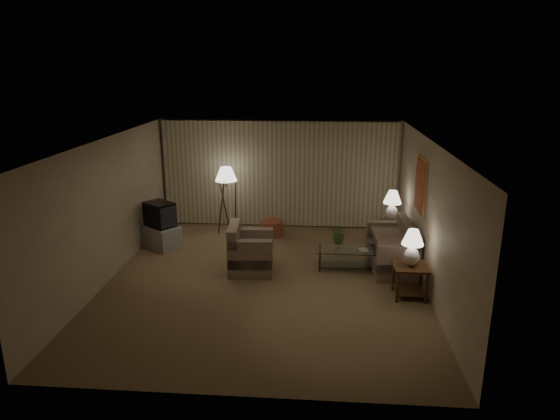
% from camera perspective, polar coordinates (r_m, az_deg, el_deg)
% --- Properties ---
extents(ground, '(7.00, 7.00, 0.00)m').
position_cam_1_polar(ground, '(9.73, -1.73, -8.05)').
color(ground, '#806247').
rests_on(ground, ground).
extents(room_shell, '(6.04, 7.02, 2.72)m').
position_cam_1_polar(room_shell, '(10.61, -0.80, 4.00)').
color(room_shell, beige).
rests_on(room_shell, ground).
extents(sofa, '(1.73, 0.98, 0.73)m').
position_cam_1_polar(sofa, '(10.46, 12.58, -4.50)').
color(sofa, gray).
rests_on(sofa, ground).
extents(armchair, '(1.03, 0.98, 0.77)m').
position_cam_1_polar(armchair, '(10.04, -3.32, -4.91)').
color(armchair, gray).
rests_on(armchair, ground).
extents(side_table_near, '(0.60, 0.60, 0.60)m').
position_cam_1_polar(side_table_near, '(9.23, 14.64, -7.19)').
color(side_table_near, '#371D0F').
rests_on(side_table_near, ground).
extents(side_table_far, '(0.48, 0.40, 0.60)m').
position_cam_1_polar(side_table_far, '(11.64, 12.52, -2.18)').
color(side_table_far, '#371D0F').
rests_on(side_table_far, ground).
extents(table_lamp_near, '(0.39, 0.39, 0.67)m').
position_cam_1_polar(table_lamp_near, '(9.02, 14.90, -3.83)').
color(table_lamp_near, white).
rests_on(table_lamp_near, side_table_near).
extents(table_lamp_far, '(0.41, 0.41, 0.70)m').
position_cam_1_polar(table_lamp_far, '(11.46, 12.71, 0.76)').
color(table_lamp_far, white).
rests_on(table_lamp_far, side_table_far).
extents(coffee_table, '(1.21, 0.66, 0.41)m').
position_cam_1_polar(coffee_table, '(10.30, 7.58, -5.08)').
color(coffee_table, silver).
rests_on(coffee_table, ground).
extents(tv_cabinet, '(1.40, 1.39, 0.50)m').
position_cam_1_polar(tv_cabinet, '(11.66, -13.41, -2.95)').
color(tv_cabinet, '#9C9C9E').
rests_on(tv_cabinet, ground).
extents(crt_tv, '(1.09, 1.08, 0.55)m').
position_cam_1_polar(crt_tv, '(11.50, -13.58, -0.48)').
color(crt_tv, black).
rests_on(crt_tv, tv_cabinet).
extents(floor_lamp, '(0.53, 0.53, 1.64)m').
position_cam_1_polar(floor_lamp, '(12.24, -6.11, 1.31)').
color(floor_lamp, '#371D0F').
rests_on(floor_lamp, ground).
extents(ottoman, '(0.71, 0.71, 0.37)m').
position_cam_1_polar(ottoman, '(12.11, -0.90, -2.09)').
color(ottoman, '#A34D37').
rests_on(ottoman, ground).
extents(vase, '(0.17, 0.17, 0.14)m').
position_cam_1_polar(vase, '(10.22, 6.78, -4.00)').
color(vase, silver).
rests_on(vase, coffee_table).
extents(flowers, '(0.48, 0.45, 0.43)m').
position_cam_1_polar(flowers, '(10.13, 6.84, -2.50)').
color(flowers, '#507735').
rests_on(flowers, vase).
extents(book, '(0.21, 0.26, 0.02)m').
position_cam_1_polar(book, '(10.18, 9.05, -4.55)').
color(book, olive).
rests_on(book, coffee_table).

